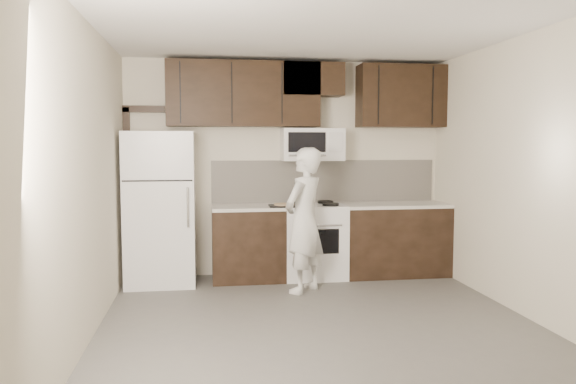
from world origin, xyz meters
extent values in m
plane|color=#575552|center=(0.00, 0.00, 0.00)|extent=(4.50, 4.50, 0.00)
plane|color=beige|center=(0.00, 2.25, 1.35)|extent=(4.00, 0.00, 4.00)
plane|color=white|center=(0.00, 0.00, 2.70)|extent=(4.50, 4.50, 0.00)
cube|color=black|center=(-0.52, 1.94, 0.43)|extent=(0.87, 0.62, 0.87)
cube|color=black|center=(1.34, 1.94, 0.43)|extent=(1.32, 0.62, 0.87)
cube|color=beige|center=(-0.52, 1.94, 0.89)|extent=(0.87, 0.64, 0.04)
cube|color=beige|center=(1.34, 1.94, 0.89)|extent=(1.32, 0.64, 0.04)
cube|color=white|center=(0.30, 1.94, 0.45)|extent=(0.76, 0.62, 0.89)
cube|color=white|center=(0.30, 1.94, 0.90)|extent=(0.76, 0.62, 0.02)
cube|color=black|center=(0.30, 1.63, 0.50)|extent=(0.50, 0.01, 0.30)
cylinder|color=silver|center=(0.30, 1.60, 0.70)|extent=(0.55, 0.02, 0.02)
cylinder|color=black|center=(0.12, 1.79, 0.93)|extent=(0.20, 0.20, 0.03)
cylinder|color=black|center=(0.48, 1.79, 0.93)|extent=(0.20, 0.20, 0.03)
cylinder|color=black|center=(0.12, 2.09, 0.93)|extent=(0.20, 0.20, 0.03)
cylinder|color=black|center=(0.48, 2.09, 0.93)|extent=(0.20, 0.20, 0.03)
cube|color=beige|center=(0.50, 2.24, 1.18)|extent=(2.90, 0.02, 0.54)
cube|color=black|center=(-0.55, 2.08, 2.26)|extent=(1.85, 0.35, 0.78)
cube|color=black|center=(1.45, 2.08, 2.26)|extent=(1.10, 0.35, 0.78)
cube|color=black|center=(0.30, 2.08, 2.45)|extent=(0.76, 0.35, 0.40)
cube|color=white|center=(0.30, 2.06, 1.65)|extent=(0.76, 0.38, 0.40)
cube|color=black|center=(0.20, 1.86, 1.68)|extent=(0.46, 0.01, 0.24)
cube|color=silver|center=(0.56, 1.86, 1.68)|extent=(0.18, 0.01, 0.24)
cylinder|color=silver|center=(0.20, 1.84, 1.52)|extent=(0.46, 0.02, 0.02)
cube|color=white|center=(-1.55, 1.89, 0.90)|extent=(0.80, 0.72, 1.80)
cube|color=black|center=(-1.55, 1.53, 1.25)|extent=(0.77, 0.01, 0.02)
cylinder|color=silver|center=(-1.22, 1.50, 0.95)|extent=(0.03, 0.03, 0.45)
cube|color=black|center=(-1.96, 2.21, 1.05)|extent=(0.08, 0.08, 2.10)
cube|color=black|center=(-1.75, 2.21, 2.08)|extent=(0.50, 0.08, 0.08)
cylinder|color=silver|center=(0.12, 2.09, 0.98)|extent=(0.18, 0.18, 0.14)
sphere|color=black|center=(0.12, 2.09, 1.06)|extent=(0.04, 0.04, 0.04)
cylinder|color=black|center=(0.25, 2.14, 1.00)|extent=(0.17, 0.08, 0.02)
cube|color=black|center=(-0.09, 1.77, 0.92)|extent=(0.37, 0.29, 0.02)
cylinder|color=tan|center=(-0.09, 1.77, 0.94)|extent=(0.25, 0.25, 0.02)
imported|color=white|center=(0.06, 1.27, 0.81)|extent=(0.68, 0.70, 1.62)
camera|label=1|loc=(-1.03, -4.83, 1.65)|focal=35.00mm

